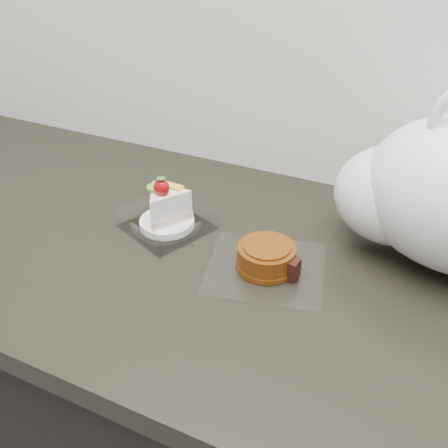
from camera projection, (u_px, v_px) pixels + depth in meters
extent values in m
cube|color=black|center=(255.00, 441.00, 1.06)|extent=(2.00, 0.60, 0.86)
cube|color=black|center=(264.00, 274.00, 0.81)|extent=(2.04, 0.64, 0.04)
cube|color=white|center=(167.00, 227.00, 0.89)|extent=(0.17, 0.17, 0.00)
cylinder|color=white|center=(167.00, 223.00, 0.89)|extent=(0.10, 0.10, 0.01)
ellipsoid|color=#A80B0C|center=(162.00, 187.00, 0.84)|extent=(0.03, 0.02, 0.03)
cone|color=#2D7223|center=(161.00, 180.00, 0.83)|extent=(0.02, 0.02, 0.01)
cylinder|color=olive|center=(157.00, 187.00, 0.86)|extent=(0.04, 0.04, 0.00)
cube|color=yellow|center=(171.00, 186.00, 0.86)|extent=(0.04, 0.02, 0.00)
cube|color=white|center=(266.00, 267.00, 0.79)|extent=(0.22, 0.21, 0.00)
cylinder|color=#6D2C0C|center=(266.00, 257.00, 0.78)|extent=(0.12, 0.12, 0.04)
cylinder|color=#6D2C0C|center=(266.00, 265.00, 0.79)|extent=(0.13, 0.13, 0.01)
cylinder|color=#6D2C0C|center=(267.00, 246.00, 0.77)|extent=(0.10, 0.10, 0.00)
cube|color=black|center=(290.00, 269.00, 0.76)|extent=(0.03, 0.03, 0.03)
ellipsoid|color=white|center=(394.00, 195.00, 0.80)|extent=(0.22, 0.20, 0.16)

